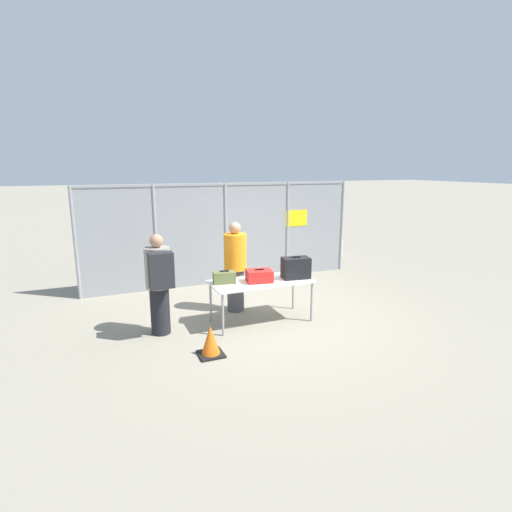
{
  "coord_description": "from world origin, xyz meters",
  "views": [
    {
      "loc": [
        -2.88,
        -6.14,
        2.69
      ],
      "look_at": [
        -0.07,
        0.59,
        1.05
      ],
      "focal_mm": 28.0,
      "sensor_mm": 36.0,
      "label": 1
    }
  ],
  "objects": [
    {
      "name": "ground_plane",
      "position": [
        0.0,
        0.0,
        0.0
      ],
      "size": [
        120.0,
        120.0,
        0.0
      ],
      "primitive_type": "plane",
      "color": "gray"
    },
    {
      "name": "fence_section",
      "position": [
        0.01,
        2.58,
        1.21
      ],
      "size": [
        6.47,
        0.07,
        2.32
      ],
      "color": "gray",
      "rests_on": "ground_plane"
    },
    {
      "name": "inspection_table",
      "position": [
        -0.22,
        -0.01,
        0.69
      ],
      "size": [
        1.76,
        0.81,
        0.74
      ],
      "color": "silver",
      "rests_on": "ground_plane"
    },
    {
      "name": "suitcase_olive",
      "position": [
        -0.85,
        0.11,
        0.84
      ],
      "size": [
        0.4,
        0.27,
        0.22
      ],
      "color": "#566033",
      "rests_on": "inspection_table"
    },
    {
      "name": "suitcase_red",
      "position": [
        -0.27,
        -0.03,
        0.85
      ],
      "size": [
        0.48,
        0.41,
        0.23
      ],
      "color": "red",
      "rests_on": "inspection_table"
    },
    {
      "name": "suitcase_black",
      "position": [
        0.42,
        -0.08,
        0.93
      ],
      "size": [
        0.51,
        0.35,
        0.4
      ],
      "color": "black",
      "rests_on": "inspection_table"
    },
    {
      "name": "traveler_hooded",
      "position": [
        -1.95,
        0.09,
        0.91
      ],
      "size": [
        0.41,
        0.64,
        1.66
      ],
      "rotation": [
        0.0,
        0.0,
        -0.22
      ],
      "color": "black",
      "rests_on": "ground_plane"
    },
    {
      "name": "security_worker_near",
      "position": [
        -0.45,
        0.69,
        0.88
      ],
      "size": [
        0.42,
        0.42,
        1.7
      ],
      "rotation": [
        0.0,
        0.0,
        3.26
      ],
      "color": "#4C4C51",
      "rests_on": "ground_plane"
    },
    {
      "name": "utility_trailer",
      "position": [
        2.11,
        4.04,
        0.38
      ],
      "size": [
        4.26,
        2.2,
        0.63
      ],
      "color": "white",
      "rests_on": "ground_plane"
    },
    {
      "name": "traffic_cone",
      "position": [
        -1.42,
        -0.93,
        0.21
      ],
      "size": [
        0.36,
        0.36,
        0.45
      ],
      "color": "black",
      "rests_on": "ground_plane"
    }
  ]
}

